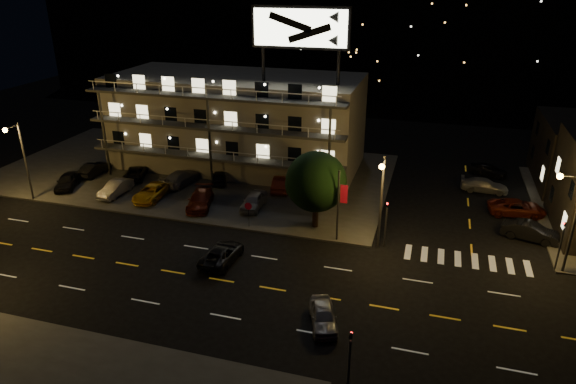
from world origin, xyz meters
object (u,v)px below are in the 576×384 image
(road_car_east, at_px, (323,315))
(road_car_west, at_px, (222,254))
(side_car_0, at_px, (530,231))
(lot_car_2, at_px, (151,192))
(tree, at_px, (316,183))
(lot_car_4, at_px, (253,201))
(lot_car_7, at_px, (181,178))

(road_car_east, xyz_separation_m, road_car_west, (-9.39, 5.48, -0.01))
(road_car_west, bearing_deg, side_car_0, -152.55)
(road_car_east, bearing_deg, lot_car_2, 126.09)
(tree, bearing_deg, road_car_east, -74.12)
(lot_car_2, relative_size, side_car_0, 1.05)
(tree, relative_size, side_car_0, 1.49)
(lot_car_2, xyz_separation_m, road_car_west, (11.50, -9.07, -0.16))
(tree, distance_m, road_car_west, 10.25)
(tree, distance_m, lot_car_4, 7.72)
(road_car_east, bearing_deg, road_car_west, 130.68)
(tree, distance_m, lot_car_2, 17.52)
(lot_car_2, xyz_separation_m, side_car_0, (35.28, 1.70, -0.06))
(lot_car_2, distance_m, road_car_east, 25.46)
(lot_car_2, distance_m, road_car_west, 14.65)
(road_car_west, bearing_deg, road_car_east, 152.85)
(lot_car_2, relative_size, road_car_east, 1.22)
(lot_car_2, height_order, lot_car_7, lot_car_7)
(lot_car_7, xyz_separation_m, road_car_west, (10.44, -13.40, -0.24))
(lot_car_4, height_order, road_car_west, lot_car_4)
(lot_car_4, bearing_deg, tree, -19.33)
(road_car_west, bearing_deg, tree, -122.81)
(lot_car_4, relative_size, lot_car_7, 0.81)
(tree, distance_m, road_car_east, 14.23)
(lot_car_4, bearing_deg, road_car_east, -57.29)
(tree, height_order, road_car_east, tree)
(tree, height_order, road_car_west, tree)
(lot_car_4, distance_m, lot_car_7, 10.10)
(tree, height_order, side_car_0, tree)
(road_car_west, bearing_deg, lot_car_2, -35.15)
(lot_car_4, bearing_deg, road_car_west, -85.68)
(lot_car_7, relative_size, road_car_west, 1.08)
(lot_car_7, bearing_deg, road_car_west, 136.21)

